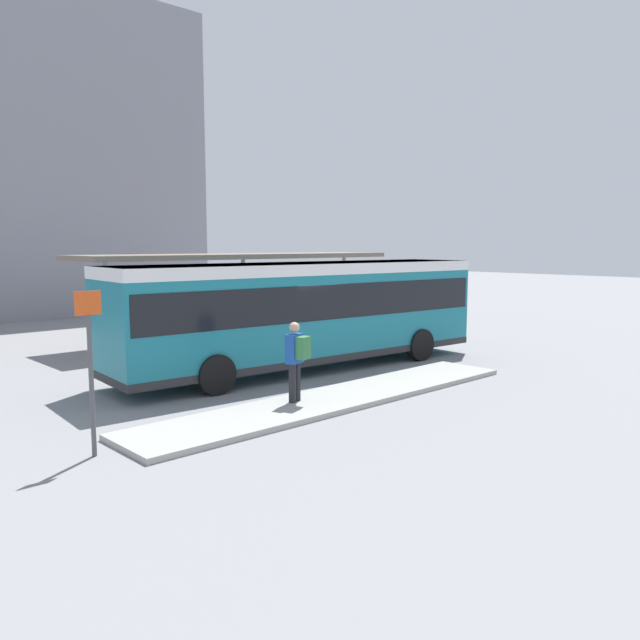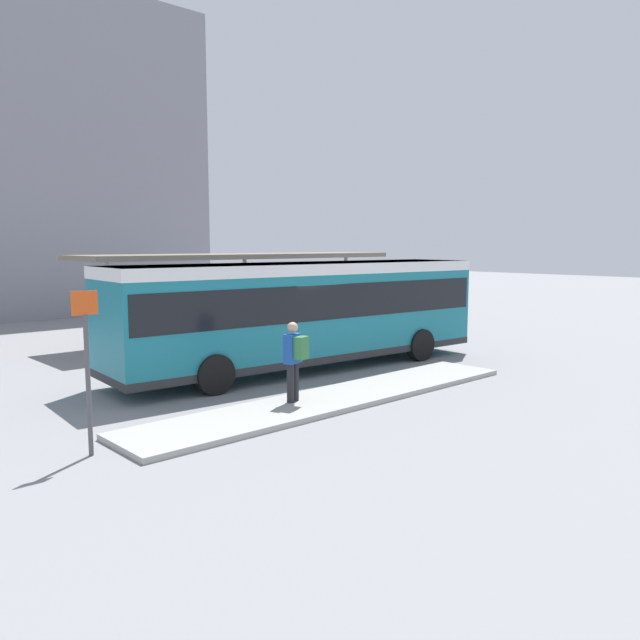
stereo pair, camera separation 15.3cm
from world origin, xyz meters
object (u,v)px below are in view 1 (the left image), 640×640
(bicycle_orange, at_px, (393,316))
(bicycle_green, at_px, (381,315))
(potted_planter_near_shelter, at_px, (376,314))
(platform_sign, at_px, (91,365))
(pedestrian_waiting, at_px, (296,356))
(bicycle_red, at_px, (404,318))
(city_bus, at_px, (306,307))
(potted_planter_far_side, at_px, (327,320))

(bicycle_orange, relative_size, bicycle_green, 0.99)
(potted_planter_near_shelter, relative_size, platform_sign, 0.46)
(potted_planter_near_shelter, bearing_deg, platform_sign, -154.39)
(pedestrian_waiting, bearing_deg, bicycle_red, -78.25)
(bicycle_green, bearing_deg, city_bus, -66.79)
(pedestrian_waiting, xyz_separation_m, potted_planter_far_side, (7.82, 7.23, -0.50))
(bicycle_green, relative_size, potted_planter_near_shelter, 1.30)
(pedestrian_waiting, height_order, potted_planter_near_shelter, pedestrian_waiting)
(bicycle_red, bearing_deg, potted_planter_near_shelter, 88.67)
(potted_planter_near_shelter, bearing_deg, city_bus, -151.38)
(bicycle_red, bearing_deg, platform_sign, 114.42)
(bicycle_red, distance_m, potted_planter_near_shelter, 1.81)
(city_bus, bearing_deg, bicycle_red, 27.97)
(pedestrian_waiting, bearing_deg, city_bus, -62.61)
(city_bus, bearing_deg, platform_sign, -153.08)
(city_bus, relative_size, bicycle_red, 6.90)
(bicycle_red, relative_size, bicycle_green, 1.01)
(city_bus, xyz_separation_m, platform_sign, (-7.59, -3.13, -0.23))
(bicycle_orange, bearing_deg, bicycle_green, -1.28)
(bicycle_green, xyz_separation_m, potted_planter_far_side, (-4.88, -1.49, 0.27))
(pedestrian_waiting, bearing_deg, potted_planter_far_side, -65.36)
(city_bus, height_order, pedestrian_waiting, city_bus)
(pedestrian_waiting, relative_size, bicycle_red, 1.04)
(bicycle_red, height_order, potted_planter_near_shelter, potted_planter_near_shelter)
(potted_planter_near_shelter, xyz_separation_m, potted_planter_far_side, (-2.87, -0.02, -0.04))
(bicycle_orange, distance_m, bicycle_green, 0.78)
(pedestrian_waiting, relative_size, platform_sign, 0.63)
(bicycle_red, distance_m, platform_sign, 18.58)
(city_bus, xyz_separation_m, potted_planter_near_shelter, (7.70, 4.20, -1.11))
(city_bus, xyz_separation_m, pedestrian_waiting, (-2.99, -3.04, -0.65))
(pedestrian_waiting, height_order, bicycle_green, pedestrian_waiting)
(platform_sign, bearing_deg, bicycle_green, 26.97)
(bicycle_red, distance_m, potted_planter_far_side, 4.66)
(bicycle_orange, xyz_separation_m, potted_planter_far_side, (-4.82, -0.71, 0.27))
(potted_planter_far_side, height_order, platform_sign, platform_sign)
(potted_planter_far_side, bearing_deg, bicycle_green, 16.98)
(bicycle_orange, height_order, bicycle_green, bicycle_green)
(bicycle_orange, height_order, platform_sign, platform_sign)
(city_bus, relative_size, pedestrian_waiting, 6.61)
(bicycle_orange, bearing_deg, potted_planter_near_shelter, 113.08)
(potted_planter_near_shelter, height_order, platform_sign, platform_sign)
(bicycle_green, bearing_deg, bicycle_red, -15.55)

